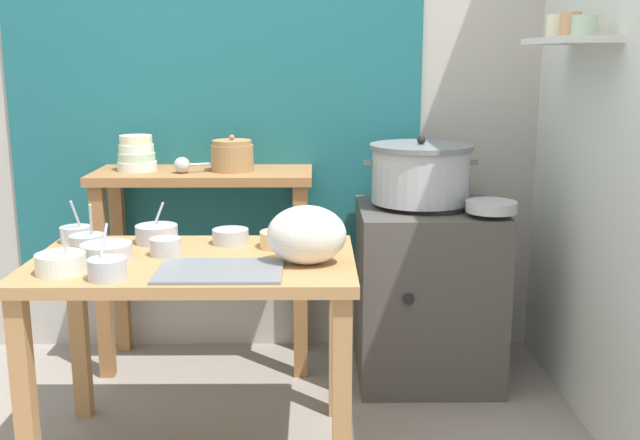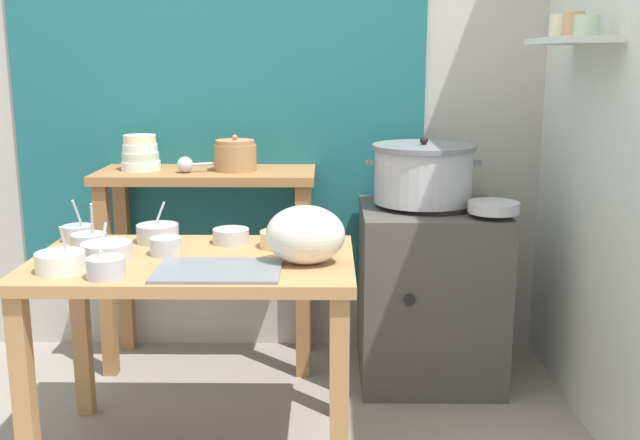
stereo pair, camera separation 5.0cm
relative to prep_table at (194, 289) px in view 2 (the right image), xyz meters
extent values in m
cube|color=#B2ADA3|center=(0.21, 1.07, 0.69)|extent=(4.40, 0.10, 2.60)
cube|color=#1E6066|center=(-0.04, 1.01, 0.74)|extent=(1.90, 0.02, 2.10)
cube|color=silver|center=(1.51, 0.17, 0.69)|extent=(0.10, 3.20, 2.60)
cube|color=silver|center=(1.36, 0.37, 0.84)|extent=(0.20, 0.56, 0.02)
cylinder|color=#B7D1AD|center=(1.36, 0.21, 0.89)|extent=(0.09, 0.09, 0.07)
cylinder|color=tan|center=(1.36, 0.36, 0.90)|extent=(0.08, 0.08, 0.09)
cylinder|color=beige|center=(1.36, 0.52, 0.90)|extent=(0.08, 0.08, 0.09)
cube|color=#B27F4C|center=(0.00, 0.00, 0.09)|extent=(1.10, 0.66, 0.04)
cube|color=#B27F4C|center=(-0.50, -0.28, -0.27)|extent=(0.06, 0.06, 0.68)
cube|color=#B27F4C|center=(0.50, -0.28, -0.27)|extent=(0.06, 0.06, 0.68)
cube|color=#B27F4C|center=(-0.50, 0.28, -0.27)|extent=(0.06, 0.06, 0.68)
cube|color=#B27F4C|center=(0.50, 0.28, -0.27)|extent=(0.06, 0.06, 0.68)
cube|color=#9E6B3D|center=(-0.08, 0.80, 0.27)|extent=(0.96, 0.40, 0.04)
cube|color=#9E6B3D|center=(-0.51, 0.65, -0.18)|extent=(0.06, 0.06, 0.86)
cube|color=#9E6B3D|center=(0.35, 0.65, -0.18)|extent=(0.06, 0.06, 0.86)
cube|color=#9E6B3D|center=(-0.51, 0.95, -0.18)|extent=(0.06, 0.06, 0.86)
cube|color=#9E6B3D|center=(0.35, 0.95, -0.18)|extent=(0.06, 0.06, 0.86)
cube|color=#4C4742|center=(0.91, 0.67, -0.23)|extent=(0.60, 0.60, 0.76)
cylinder|color=black|center=(0.91, 0.67, 0.16)|extent=(0.36, 0.36, 0.02)
cylinder|color=black|center=(0.79, 0.37, -0.16)|extent=(0.04, 0.02, 0.04)
cylinder|color=#B7BABF|center=(0.87, 0.69, 0.29)|extent=(0.41, 0.41, 0.23)
cylinder|color=slate|center=(0.87, 0.69, 0.41)|extent=(0.44, 0.44, 0.02)
sphere|color=black|center=(0.87, 0.69, 0.44)|extent=(0.04, 0.04, 0.04)
cube|color=slate|center=(0.64, 0.69, 0.34)|extent=(0.04, 0.02, 0.02)
cube|color=slate|center=(1.09, 0.69, 0.34)|extent=(0.04, 0.02, 0.02)
cylinder|color=#A37A4C|center=(0.05, 0.80, 0.35)|extent=(0.19, 0.19, 0.12)
cylinder|color=#A37A4C|center=(0.05, 0.80, 0.42)|extent=(0.17, 0.17, 0.02)
sphere|color=#A37A4C|center=(0.05, 0.80, 0.44)|extent=(0.02, 0.02, 0.02)
cylinder|color=silver|center=(-0.37, 0.82, 0.31)|extent=(0.17, 0.17, 0.04)
cylinder|color=#B7D1AD|center=(-0.37, 0.82, 0.35)|extent=(0.16, 0.16, 0.04)
cylinder|color=silver|center=(-0.37, 0.82, 0.39)|extent=(0.15, 0.15, 0.04)
cylinder|color=beige|center=(-0.37, 0.82, 0.43)|extent=(0.14, 0.14, 0.04)
sphere|color=#B7BABF|center=(-0.16, 0.74, 0.33)|extent=(0.07, 0.07, 0.07)
cylinder|color=#B7BABF|center=(-0.03, 0.77, 0.33)|extent=(0.18, 0.07, 0.01)
cube|color=slate|center=(0.11, -0.17, 0.12)|extent=(0.40, 0.28, 0.01)
ellipsoid|color=silver|center=(0.39, -0.07, 0.21)|extent=(0.26, 0.19, 0.20)
cylinder|color=#B7BABF|center=(1.13, 0.48, 0.19)|extent=(0.21, 0.21, 0.04)
cylinder|color=#B7BABF|center=(0.11, 0.21, 0.14)|extent=(0.13, 0.13, 0.05)
cylinder|color=#BFB28C|center=(0.11, 0.21, 0.16)|extent=(0.11, 0.11, 0.01)
cylinder|color=#B7BABF|center=(-0.17, 0.22, 0.14)|extent=(0.15, 0.15, 0.07)
cylinder|color=beige|center=(-0.17, 0.22, 0.17)|extent=(0.13, 0.13, 0.01)
cylinder|color=#B7BABF|center=(-0.17, 0.24, 0.19)|extent=(0.07, 0.03, 0.15)
cylinder|color=silver|center=(-0.39, -0.17, 0.14)|extent=(0.16, 0.16, 0.06)
cylinder|color=#BFB28C|center=(-0.39, -0.17, 0.17)|extent=(0.13, 0.13, 0.01)
cylinder|color=#B7BABF|center=(-0.37, -0.18, 0.19)|extent=(0.01, 0.06, 0.15)
cylinder|color=#B7BABF|center=(-0.29, -0.02, 0.14)|extent=(0.17, 0.17, 0.06)
cylinder|color=#BFB28C|center=(-0.29, -0.02, 0.16)|extent=(0.15, 0.15, 0.01)
cylinder|color=#B7BABF|center=(-0.22, -0.24, 0.14)|extent=(0.12, 0.12, 0.07)
cylinder|color=#337238|center=(-0.22, -0.24, 0.17)|extent=(0.10, 0.10, 0.01)
cylinder|color=#B7BABF|center=(-0.24, -0.24, 0.20)|extent=(0.03, 0.08, 0.17)
cylinder|color=#E5C684|center=(0.29, 0.15, 0.14)|extent=(0.15, 0.15, 0.06)
cylinder|color=#BFB28C|center=(0.29, 0.15, 0.16)|extent=(0.13, 0.13, 0.01)
cylinder|color=#B7BABF|center=(0.31, 0.16, 0.18)|extent=(0.07, 0.06, 0.13)
cylinder|color=#B7BABF|center=(-0.39, 0.11, 0.14)|extent=(0.13, 0.13, 0.06)
cylinder|color=#BFB28C|center=(-0.39, 0.11, 0.16)|extent=(0.11, 0.11, 0.01)
cylinder|color=#B7BABF|center=(-0.37, 0.11, 0.20)|extent=(0.03, 0.07, 0.17)
cylinder|color=#B7BABF|center=(-0.10, 0.04, 0.14)|extent=(0.11, 0.11, 0.06)
cylinder|color=#BFB28C|center=(-0.10, 0.04, 0.16)|extent=(0.09, 0.09, 0.01)
cylinder|color=#B7BABF|center=(-0.47, 0.23, 0.14)|extent=(0.11, 0.11, 0.06)
cylinder|color=brown|center=(-0.47, 0.23, 0.16)|extent=(0.10, 0.10, 0.01)
cylinder|color=#B7BABF|center=(-0.46, 0.22, 0.19)|extent=(0.04, 0.07, 0.16)
camera|label=1|loc=(0.41, -2.45, 0.78)|focal=41.80mm
camera|label=2|loc=(0.46, -2.45, 0.78)|focal=41.80mm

